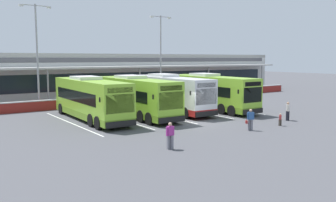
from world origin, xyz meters
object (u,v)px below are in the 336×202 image
(pedestrian_in_dark_coat, at_px, (288,111))
(pedestrian_near_bin, at_px, (170,135))
(coach_bus_centre, at_px, (168,94))
(coach_bus_left_centre, at_px, (135,97))
(lamp_post_west, at_px, (37,50))
(coach_bus_right_centre, at_px, (210,93))
(pedestrian_with_handbag, at_px, (250,119))
(pedestrian_child, at_px, (280,119))
(coach_bus_leftmost, at_px, (90,99))
(lamp_post_centre, at_px, (161,51))

(pedestrian_in_dark_coat, xyz_separation_m, pedestrian_near_bin, (-14.10, -2.25, 0.00))
(pedestrian_in_dark_coat, bearing_deg, coach_bus_centre, 117.46)
(coach_bus_left_centre, xyz_separation_m, lamp_post_west, (-5.89, 10.44, 4.50))
(coach_bus_left_centre, xyz_separation_m, coach_bus_right_centre, (8.66, -0.64, 0.00))
(pedestrian_with_handbag, bearing_deg, lamp_post_west, 114.34)
(coach_bus_centre, height_order, pedestrian_child, coach_bus_centre)
(pedestrian_child, bearing_deg, coach_bus_centre, 103.60)
(coach_bus_leftmost, distance_m, lamp_post_west, 10.95)
(lamp_post_centre, bearing_deg, pedestrian_in_dark_coat, -92.25)
(pedestrian_near_bin, bearing_deg, lamp_post_west, 93.66)
(coach_bus_centre, bearing_deg, lamp_post_west, 136.22)
(pedestrian_near_bin, relative_size, lamp_post_west, 0.15)
(lamp_post_west, bearing_deg, coach_bus_leftmost, -80.16)
(coach_bus_leftmost, height_order, coach_bus_left_centre, same)
(pedestrian_child, bearing_deg, coach_bus_leftmost, 134.49)
(pedestrian_with_handbag, distance_m, lamp_post_west, 23.87)
(coach_bus_right_centre, distance_m, pedestrian_with_handbag, 11.29)
(coach_bus_leftmost, xyz_separation_m, pedestrian_with_handbag, (7.87, -11.34, -0.93))
(coach_bus_left_centre, distance_m, pedestrian_near_bin, 12.72)
(coach_bus_right_centre, bearing_deg, coach_bus_left_centre, 175.78)
(coach_bus_left_centre, bearing_deg, coach_bus_centre, 9.51)
(coach_bus_leftmost, relative_size, coach_bus_right_centre, 1.00)
(pedestrian_with_handbag, xyz_separation_m, lamp_post_west, (-9.58, 21.18, 5.43))
(pedestrian_with_handbag, height_order, lamp_post_west, lamp_post_west)
(pedestrian_with_handbag, bearing_deg, coach_bus_right_centre, 63.79)
(pedestrian_with_handbag, relative_size, pedestrian_in_dark_coat, 1.00)
(pedestrian_child, bearing_deg, pedestrian_near_bin, -174.88)
(coach_bus_right_centre, relative_size, pedestrian_child, 12.17)
(coach_bus_leftmost, distance_m, coach_bus_right_centre, 12.90)
(coach_bus_centre, xyz_separation_m, pedestrian_child, (2.80, -11.56, -1.24))
(coach_bus_centre, xyz_separation_m, pedestrian_near_bin, (-8.72, -12.59, -0.91))
(coach_bus_leftmost, height_order, lamp_post_centre, lamp_post_centre)
(coach_bus_centre, bearing_deg, pedestrian_child, -76.40)
(pedestrian_with_handbag, height_order, pedestrian_in_dark_coat, same)
(pedestrian_with_handbag, xyz_separation_m, pedestrian_near_bin, (-8.15, -1.14, 0.02))
(pedestrian_in_dark_coat, bearing_deg, coach_bus_right_centre, 96.22)
(coach_bus_leftmost, relative_size, pedestrian_near_bin, 7.54)
(coach_bus_leftmost, bearing_deg, lamp_post_west, 99.84)
(pedestrian_with_handbag, relative_size, lamp_post_centre, 0.15)
(pedestrian_with_handbag, bearing_deg, lamp_post_centre, 72.95)
(coach_bus_right_centre, relative_size, pedestrian_near_bin, 7.54)
(coach_bus_leftmost, height_order, coach_bus_right_centre, same)
(pedestrian_in_dark_coat, bearing_deg, coach_bus_left_centre, 135.03)
(coach_bus_left_centre, xyz_separation_m, coach_bus_centre, (4.26, 0.71, 0.00))
(lamp_post_centre, bearing_deg, coach_bus_right_centre, -98.56)
(pedestrian_child, bearing_deg, lamp_post_west, 121.31)
(coach_bus_right_centre, xyz_separation_m, pedestrian_near_bin, (-13.12, -11.24, -0.91))
(coach_bus_right_centre, distance_m, lamp_post_centre, 12.93)
(coach_bus_leftmost, relative_size, lamp_post_centre, 1.11)
(coach_bus_left_centre, relative_size, pedestrian_in_dark_coat, 7.54)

